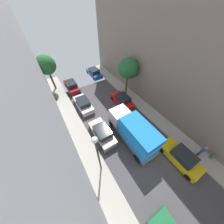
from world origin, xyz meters
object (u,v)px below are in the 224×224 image
Objects in this scene: pedestrian at (202,151)px; lamp_post at (97,152)px; parked_car_left_4 at (72,86)px; street_tree_2 at (46,65)px; potted_plant_1 at (213,156)px; potted_plant_0 at (56,97)px; parked_car_right_3 at (122,100)px; parked_car_left_3 at (83,104)px; parked_car_left_2 at (102,133)px; street_tree_1 at (128,69)px; parked_car_right_2 at (181,157)px; delivery_truck at (133,131)px; parked_car_right_4 at (94,73)px.

lamp_post is (-9.45, 4.31, 2.90)m from pedestrian.
street_tree_2 is (-2.47, 1.72, 3.65)m from parked_car_left_4.
potted_plant_0 is at bearing 121.99° from potted_plant_1.
potted_plant_0 is at bearing 142.93° from parked_car_right_3.
parked_car_left_3 is 5.39m from parked_car_left_4.
street_tree_2 is at bearing 116.84° from potted_plant_1.
parked_car_left_2 is 1.00× the size of parked_car_right_3.
pedestrian is at bearing -89.76° from street_tree_1.
potted_plant_1 is (8.36, -8.41, -0.16)m from parked_car_left_2.
pedestrian is 0.29× the size of lamp_post.
street_tree_2 reaches higher than parked_car_left_4.
parked_car_left_3 is 8.37m from street_tree_1.
parked_car_left_3 is 1.00× the size of parked_car_right_2.
street_tree_2 is at bearing 111.77° from parked_car_right_2.
lamp_post is at bearing -137.72° from street_tree_1.
lamp_post is at bearing -137.62° from parked_car_right_3.
potted_plant_1 is 12.02m from lamp_post.
parked_car_left_3 is at bearing 78.12° from lamp_post.
parked_car_left_2 is 1.00× the size of parked_car_left_3.
parked_car_left_4 is 0.64× the size of delivery_truck.
parked_car_left_2 is at bearing 134.83° from potted_plant_1.
parked_car_left_2 is 0.73× the size of street_tree_1.
parked_car_left_2 is 13.71m from street_tree_2.
street_tree_2 reaches higher than parked_car_right_4.
pedestrian is at bearing -78.93° from parked_car_right_3.
parked_car_left_2 is 5.57× the size of potted_plant_0.
delivery_truck is at bearing 121.03° from parked_car_right_2.
parked_car_right_3 is 6.42m from delivery_truck.
parked_car_right_2 is 0.72× the size of lamp_post.
street_tree_1 is at bearing 90.24° from pedestrian.
parked_car_left_4 is 1.00× the size of parked_car_right_3.
parked_car_left_4 is 9.46m from parked_car_right_3.
parked_car_left_3 is 5.90m from parked_car_right_3.
lamp_post reaches higher than parked_car_right_3.
parked_car_right_2 is 5.34m from delivery_truck.
parked_car_right_4 is (0.00, 9.86, 0.00)m from parked_car_right_3.
pedestrian reaches higher than parked_car_right_3.
lamp_post reaches higher than pedestrian.
parked_car_left_4 is at bearing 101.32° from delivery_truck.
potted_plant_0 is (-10.63, 17.38, -0.51)m from pedestrian.
street_tree_1 is (7.49, -5.88, 3.69)m from parked_car_left_4.
parked_car_left_4 is at bearing 23.75° from potted_plant_0.
street_tree_2 is at bearing 100.75° from parked_car_left_2.
parked_car_right_3 is 0.73× the size of street_tree_2.
street_tree_1 is 1.01× the size of street_tree_2.
parked_car_left_4 reaches higher than potted_plant_0.
street_tree_1 reaches higher than parked_car_right_3.
parked_car_left_3 is 0.73× the size of street_tree_2.
delivery_truck is (2.70, -8.10, 1.07)m from parked_car_left_3.
parked_car_left_4 and parked_car_right_2 have the same top height.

